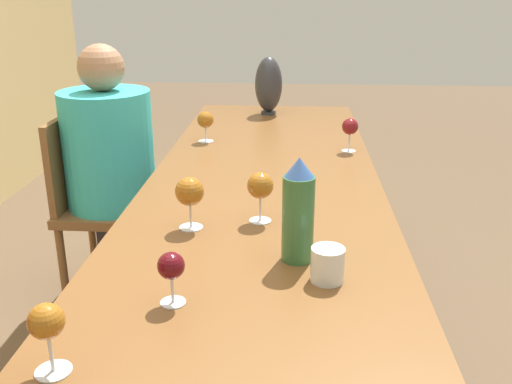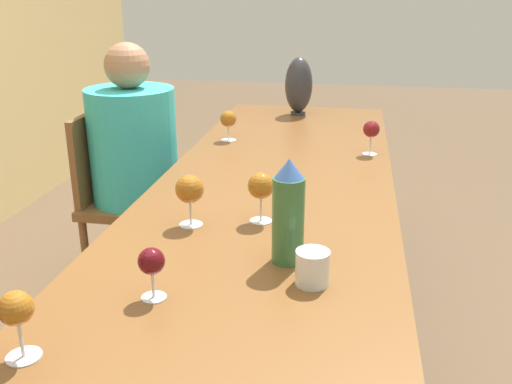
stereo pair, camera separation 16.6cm
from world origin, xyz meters
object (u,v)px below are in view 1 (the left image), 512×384
at_px(water_tumbler, 328,264).
at_px(wine_glass_6, 260,187).
at_px(vase, 269,85).
at_px(wine_glass_5, 190,192).
at_px(wine_glass_4, 205,121).
at_px(chair_far, 99,201).
at_px(wine_glass_3, 171,268).
at_px(water_bottle, 298,211).
at_px(wine_glass_1, 350,127).
at_px(wine_glass_2, 47,324).
at_px(person_far, 115,172).

height_order(water_tumbler, wine_glass_6, wine_glass_6).
height_order(water_tumbler, vase, vase).
bearing_deg(wine_glass_5, wine_glass_4, 6.01).
bearing_deg(chair_far, wine_glass_3, -154.24).
distance_m(water_bottle, wine_glass_5, 0.36).
height_order(wine_glass_1, wine_glass_2, wine_glass_1).
bearing_deg(wine_glass_2, wine_glass_3, -34.02).
bearing_deg(person_far, chair_far, 90.00).
distance_m(wine_glass_6, person_far, 1.09).
bearing_deg(wine_glass_5, person_far, 30.18).
xyz_separation_m(vase, wine_glass_6, (-1.51, -0.05, -0.05)).
relative_size(water_tumbler, wine_glass_3, 0.68).
xyz_separation_m(wine_glass_1, wine_glass_6, (-0.78, 0.33, 0.01)).
bearing_deg(vase, wine_glass_5, 174.46).
bearing_deg(wine_glass_3, wine_glass_1, -21.41).
bearing_deg(wine_glass_2, vase, -7.37).
distance_m(wine_glass_2, person_far, 1.60).
height_order(water_bottle, wine_glass_2, water_bottle).
bearing_deg(wine_glass_1, water_tumbler, 172.57).
bearing_deg(vase, chair_far, 133.57).
height_order(vase, chair_far, vase).
distance_m(wine_glass_2, wine_glass_3, 0.30).
bearing_deg(person_far, wine_glass_2, -166.57).
bearing_deg(wine_glass_4, water_tumbler, -159.01).
distance_m(wine_glass_1, person_far, 1.06).
bearing_deg(wine_glass_3, person_far, 22.70).
relative_size(wine_glass_3, chair_far, 0.14).
bearing_deg(chair_far, person_far, -90.00).
xyz_separation_m(wine_glass_1, wine_glass_3, (-1.27, 0.50, -0.02)).
distance_m(wine_glass_3, chair_far, 1.47).
xyz_separation_m(wine_glass_1, person_far, (0.02, 1.03, -0.23)).
bearing_deg(wine_glass_4, wine_glass_1, -100.82).
relative_size(wine_glass_5, chair_far, 0.18).
height_order(water_tumbler, chair_far, chair_far).
distance_m(wine_glass_4, person_far, 0.47).
distance_m(wine_glass_3, wine_glass_4, 1.39).
relative_size(vase, chair_far, 0.35).
height_order(wine_glass_1, person_far, person_far).
xyz_separation_m(vase, wine_glass_3, (-1.99, 0.12, -0.07)).
bearing_deg(wine_glass_6, chair_far, 44.35).
height_order(vase, wine_glass_2, vase).
distance_m(water_bottle, person_far, 1.35).
relative_size(wine_glass_1, chair_far, 0.16).
height_order(water_bottle, chair_far, water_bottle).
xyz_separation_m(water_tumbler, wine_glass_2, (-0.38, 0.52, 0.06)).
bearing_deg(wine_glass_1, wine_glass_4, 79.18).
height_order(wine_glass_3, wine_glass_4, wine_glass_4).
bearing_deg(wine_glass_1, wine_glass_2, 156.29).
xyz_separation_m(wine_glass_2, person_far, (1.54, 0.37, -0.22)).
bearing_deg(wine_glass_4, wine_glass_6, -161.63).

